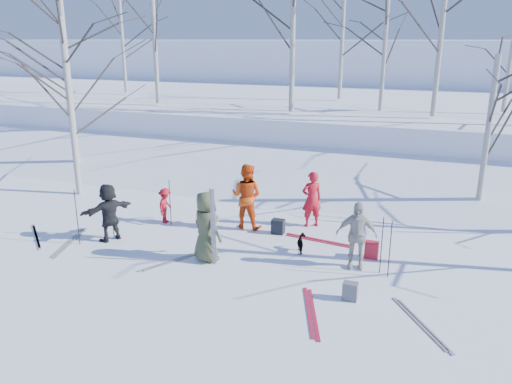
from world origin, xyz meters
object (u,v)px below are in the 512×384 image
at_px(skier_red_seated, 165,206).
at_px(skier_grey_west, 109,212).
at_px(skier_redor_behind, 247,196).
at_px(backpack_dark, 278,226).
at_px(dog, 302,244).
at_px(skier_cream_east, 356,235).
at_px(backpack_red, 372,250).
at_px(skier_olive_center, 206,227).
at_px(backpack_grey, 350,291).
at_px(skier_red_north, 312,199).

xyz_separation_m(skier_red_seated, skier_grey_west, (-0.69, -1.65, 0.26)).
bearing_deg(skier_redor_behind, backpack_dark, 173.61).
distance_m(skier_redor_behind, dog, 2.33).
distance_m(skier_cream_east, dog, 1.55).
height_order(skier_redor_behind, backpack_red, skier_redor_behind).
xyz_separation_m(skier_redor_behind, skier_red_seated, (-2.33, -0.47, -0.41)).
relative_size(skier_cream_east, dog, 3.06).
bearing_deg(skier_olive_center, dog, -123.65).
bearing_deg(backpack_red, skier_cream_east, -114.23).
bearing_deg(skier_grey_west, backpack_red, 127.87).
relative_size(backpack_grey, backpack_dark, 0.95).
height_order(skier_red_north, skier_grey_west, skier_red_north).
relative_size(skier_red_north, skier_cream_east, 1.00).
xyz_separation_m(skier_red_north, skier_redor_behind, (-1.67, -0.74, 0.12)).
bearing_deg(backpack_grey, backpack_dark, 130.67).
distance_m(skier_grey_west, backpack_red, 6.76).
xyz_separation_m(skier_red_north, backpack_grey, (1.82, -3.80, -0.61)).
distance_m(skier_redor_behind, backpack_dark, 1.22).
relative_size(skier_red_north, skier_red_seated, 1.55).
bearing_deg(skier_olive_center, skier_grey_west, 19.75).
bearing_deg(backpack_dark, skier_red_north, 51.49).
bearing_deg(backpack_red, skier_red_seated, 176.35).
xyz_separation_m(dog, backpack_dark, (-0.95, 0.98, -0.02)).
height_order(skier_red_seated, backpack_dark, skier_red_seated).
distance_m(skier_redor_behind, backpack_red, 3.76).
bearing_deg(backpack_grey, skier_olive_center, 168.94).
bearing_deg(backpack_red, backpack_grey, -92.75).
height_order(skier_redor_behind, backpack_grey, skier_redor_behind).
relative_size(skier_grey_west, backpack_red, 3.66).
height_order(skier_redor_behind, backpack_dark, skier_redor_behind).
distance_m(skier_cream_east, backpack_red, 0.92).
bearing_deg(skier_cream_east, dog, 153.57).
bearing_deg(dog, skier_red_seated, -30.39).
height_order(skier_olive_center, skier_grey_west, skier_olive_center).
height_order(skier_cream_east, skier_grey_west, skier_cream_east).
bearing_deg(skier_red_north, backpack_dark, 16.85).
height_order(skier_red_seated, backpack_grey, skier_red_seated).
distance_m(skier_red_north, dog, 1.96).
relative_size(skier_red_seated, backpack_grey, 2.70).
xyz_separation_m(skier_olive_center, backpack_grey, (3.57, -0.70, -0.67)).
height_order(skier_red_seated, skier_grey_west, skier_grey_west).
bearing_deg(skier_cream_east, skier_grey_west, 174.78).
bearing_deg(skier_red_north, dog, 63.22).
relative_size(skier_red_north, dog, 3.05).
bearing_deg(dog, skier_red_north, -103.96).
relative_size(skier_olive_center, skier_red_seated, 1.67).
xyz_separation_m(skier_cream_east, backpack_grey, (0.18, -1.56, -0.61)).
distance_m(skier_red_north, backpack_red, 2.57).
relative_size(skier_red_north, skier_grey_west, 1.04).
bearing_deg(skier_olive_center, backpack_grey, -166.67).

